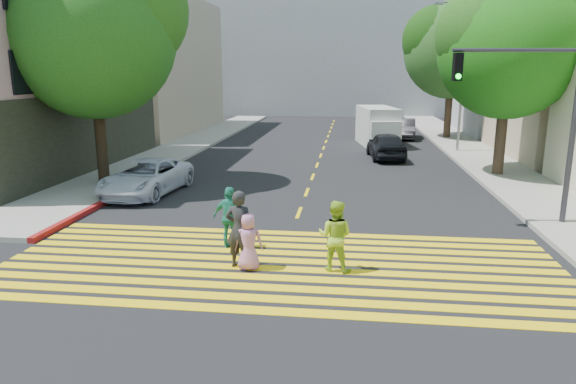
% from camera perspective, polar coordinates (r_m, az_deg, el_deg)
% --- Properties ---
extents(ground, '(120.00, 120.00, 0.00)m').
position_cam_1_polar(ground, '(11.31, -1.88, -10.40)').
color(ground, black).
extents(sidewalk_left, '(3.00, 40.00, 0.15)m').
position_cam_1_polar(sidewalk_left, '(34.08, -10.41, 5.45)').
color(sidewalk_left, gray).
rests_on(sidewalk_left, ground).
extents(sidewalk_right, '(3.00, 60.00, 0.15)m').
position_cam_1_polar(sidewalk_right, '(26.54, 21.91, 2.56)').
color(sidewalk_right, gray).
rests_on(sidewalk_right, ground).
extents(curb_red, '(0.20, 8.00, 0.16)m').
position_cam_1_polar(curb_red, '(18.87, -20.10, -1.27)').
color(curb_red, maroon).
rests_on(curb_red, ground).
extents(crosswalk, '(13.40, 5.30, 0.01)m').
position_cam_1_polar(crosswalk, '(12.47, -0.97, -8.05)').
color(crosswalk, yellow).
rests_on(crosswalk, ground).
extents(lane_line, '(0.12, 34.40, 0.01)m').
position_cam_1_polar(lane_line, '(33.09, 4.12, 5.28)').
color(lane_line, yellow).
rests_on(lane_line, ground).
extents(building_left_tan, '(12.00, 16.00, 10.00)m').
position_cam_1_polar(building_left_tan, '(42.11, -18.26, 13.17)').
color(building_left_tan, tan).
rests_on(building_left_tan, ground).
extents(building_right_grey, '(10.00, 10.00, 10.00)m').
position_cam_1_polar(building_right_grey, '(42.41, 26.03, 12.51)').
color(building_right_grey, gray).
rests_on(building_right_grey, ground).
extents(backdrop_block, '(30.00, 8.00, 12.00)m').
position_cam_1_polar(backdrop_block, '(58.28, 5.56, 14.55)').
color(backdrop_block, gray).
rests_on(backdrop_block, ground).
extents(tree_left, '(7.82, 7.56, 9.28)m').
position_cam_1_polar(tree_left, '(22.05, -20.74, 16.87)').
color(tree_left, black).
rests_on(tree_left, ground).
extents(tree_right_near, '(6.75, 6.22, 8.58)m').
position_cam_1_polar(tree_right_near, '(24.27, 23.59, 15.13)').
color(tree_right_near, black).
rests_on(tree_right_near, ground).
extents(tree_right_far, '(7.25, 6.69, 9.36)m').
position_cam_1_polar(tree_right_far, '(37.27, 17.97, 15.31)').
color(tree_right_far, '#2F1E18').
rests_on(tree_right_far, ground).
extents(pedestrian_man, '(0.75, 0.55, 1.87)m').
position_cam_1_polar(pedestrian_man, '(12.07, -5.41, -4.16)').
color(pedestrian_man, '#232325').
rests_on(pedestrian_man, ground).
extents(pedestrian_woman, '(0.94, 0.81, 1.68)m').
position_cam_1_polar(pedestrian_woman, '(11.92, 5.26, -4.88)').
color(pedestrian_woman, '#A4CD2C').
rests_on(pedestrian_woman, ground).
extents(pedestrian_child, '(0.72, 0.52, 1.37)m').
position_cam_1_polar(pedestrian_child, '(12.01, -4.41, -5.51)').
color(pedestrian_child, '#BE75A2').
rests_on(pedestrian_child, ground).
extents(pedestrian_extra, '(1.02, 0.57, 1.64)m').
position_cam_1_polar(pedestrian_extra, '(13.49, -6.42, -2.84)').
color(pedestrian_extra, '#258A75').
rests_on(pedestrian_extra, ground).
extents(white_sedan, '(2.58, 4.83, 1.29)m').
position_cam_1_polar(white_sedan, '(20.16, -15.44, 1.60)').
color(white_sedan, silver).
rests_on(white_sedan, ground).
extents(dark_car_near, '(2.11, 4.38, 1.44)m').
position_cam_1_polar(dark_car_near, '(27.94, 10.85, 5.11)').
color(dark_car_near, black).
rests_on(dark_car_near, ground).
extents(silver_car, '(2.35, 5.00, 1.41)m').
position_cam_1_polar(silver_car, '(39.95, 9.38, 7.50)').
color(silver_car, '#989A9D').
rests_on(silver_car, ground).
extents(dark_car_parked, '(1.81, 4.23, 1.36)m').
position_cam_1_polar(dark_car_parked, '(36.97, 12.82, 6.87)').
color(dark_car_parked, '#242327').
rests_on(dark_car_parked, ground).
extents(white_van, '(2.67, 5.30, 2.39)m').
position_cam_1_polar(white_van, '(33.00, 9.96, 7.07)').
color(white_van, silver).
rests_on(white_van, ground).
extents(traffic_signal, '(3.73, 0.74, 5.49)m').
position_cam_1_polar(traffic_signal, '(16.48, 26.29, 8.46)').
color(traffic_signal, '#2E2C33').
rests_on(traffic_signal, ground).
extents(street_lamp, '(1.90, 0.37, 8.38)m').
position_cam_1_polar(street_lamp, '(30.72, 18.60, 13.04)').
color(street_lamp, gray).
rests_on(street_lamp, ground).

